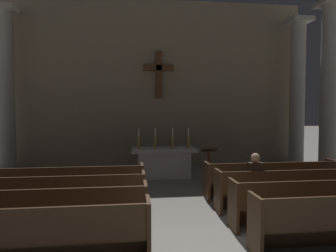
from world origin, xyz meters
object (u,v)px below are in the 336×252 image
pew_left_row_4 (70,185)px  lectern (209,167)px  candlestick_outer_right (188,141)px  altar (164,162)px  pew_left_row_3 (60,197)px  column_right_third (329,93)px  candlestick_outer_left (139,142)px  pew_right_row_2 (319,202)px  column_right_fourth (297,96)px  lone_worshipper (254,180)px  pew_left_row_2 (46,213)px  candlestick_inner_left (155,142)px  pew_right_row_3 (292,189)px  pew_left_row_1 (25,237)px  pew_right_row_4 (272,179)px  column_left_fourth (6,94)px  candlestick_inner_right (173,141)px

pew_left_row_4 → lectern: bearing=20.9°
candlestick_outer_right → lectern: bearing=-71.4°
pew_left_row_4 → altar: bearing=46.2°
pew_left_row_3 → altar: altar is taller
candlestick_outer_right → lectern: candlestick_outer_right is taller
column_right_third → candlestick_outer_left: column_right_third is taller
candlestick_outer_left → column_right_third: bearing=-6.5°
pew_left_row_4 → pew_right_row_2: (5.09, -1.93, 0.00)m
column_right_fourth → lone_worshipper: (-3.88, -4.77, -2.19)m
pew_left_row_4 → altar: (2.55, 2.65, 0.06)m
pew_left_row_2 → altar: 5.24m
pew_left_row_3 → candlestick_outer_right: candlestick_outer_right is taller
pew_right_row_2 → candlestick_inner_left: size_ratio=5.19×
pew_right_row_3 → candlestick_outer_right: candlestick_outer_right is taller
pew_left_row_3 → lectern: size_ratio=3.04×
pew_right_row_2 → candlestick_outer_left: candlestick_outer_left is taller
column_right_fourth → candlestick_outer_right: 5.10m
pew_left_row_1 → lectern: bearing=48.8°
pew_right_row_2 → pew_right_row_3: same height
pew_left_row_3 → candlestick_outer_right: (3.40, 3.62, 0.75)m
pew_left_row_3 → pew_right_row_2: same height
candlestick_inner_left → lone_worshipper: 4.11m
pew_left_row_3 → lone_worshipper: 4.20m
pew_left_row_4 → pew_right_row_2: bearing=-20.7°
candlestick_outer_right → altar: bearing=180.0°
pew_right_row_4 → pew_left_row_4: bearing=180.0°
column_right_third → candlestick_outer_right: 5.02m
pew_left_row_2 → altar: (2.55, 4.58, 0.06)m
pew_left_row_1 → pew_right_row_4: (5.09, 2.89, 0.00)m
pew_left_row_2 → pew_left_row_4: same height
lectern → column_left_fourth: bearing=160.6°
candlestick_inner_left → pew_right_row_2: bearing=-58.1°
column_left_fourth → pew_left_row_4: bearing=-52.2°
column_right_fourth → column_right_third: bearing=-90.0°
pew_left_row_4 → lectern: size_ratio=3.04×
altar → candlestick_inner_left: candlestick_inner_left is taller
pew_left_row_2 → pew_right_row_3: bearing=10.7°
column_left_fourth → candlestick_outer_right: (6.38, -1.19, -1.66)m
pew_right_row_3 → altar: bearing=125.1°
pew_right_row_2 → candlestick_inner_right: size_ratio=5.19×
pew_left_row_4 → candlestick_outer_right: size_ratio=5.19×
pew_left_row_1 → pew_left_row_4: same height
column_left_fourth → lectern: 7.56m
pew_right_row_2 → column_left_fourth: bearing=144.5°
column_right_fourth → lone_worshipper: size_ratio=4.50×
pew_right_row_2 → candlestick_outer_left: 5.75m
column_left_fourth → candlestick_inner_right: column_left_fourth is taller
altar → candlestick_inner_right: size_ratio=3.26×
lone_worshipper → pew_left_row_3: bearing=-179.5°
pew_left_row_3 → lectern: 4.51m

